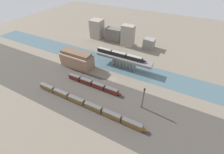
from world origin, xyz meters
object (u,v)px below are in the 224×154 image
warehouse_building (77,59)px  train_on_bridge (121,55)px  train_yard_near (86,104)px  signal_tower (143,98)px  train_yard_mid (93,84)px

warehouse_building → train_on_bridge: bearing=27.7°
train_yard_near → signal_tower: (31.26, 15.49, 6.04)m
train_on_bridge → signal_tower: bearing=-48.6°
train_yard_mid → warehouse_building: bearing=148.7°
warehouse_building → signal_tower: bearing=-16.2°
train_on_bridge → train_yard_mid: 35.12m
train_yard_near → train_yard_mid: 19.19m
warehouse_building → signal_tower: 67.09m
train_on_bridge → train_yard_near: 52.25m
train_yard_mid → train_on_bridge: bearing=79.7°
train_yard_mid → warehouse_building: size_ratio=1.65×
signal_tower → train_on_bridge: bearing=131.4°
train_on_bridge → warehouse_building: size_ratio=1.64×
train_yard_near → signal_tower: size_ratio=5.05×
train_yard_mid → warehouse_building: (-26.67, 16.19, 4.59)m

